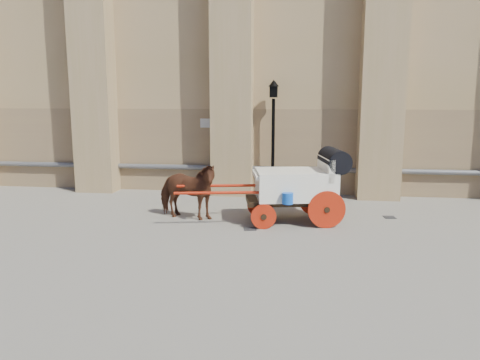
# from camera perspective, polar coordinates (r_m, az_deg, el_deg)

# --- Properties ---
(ground) EXTENTS (90.00, 90.00, 0.00)m
(ground) POSITION_cam_1_polar(r_m,az_deg,el_deg) (13.08, 1.08, -5.04)
(ground) COLOR slate
(ground) RESTS_ON ground
(horse) EXTENTS (2.08, 1.33, 1.63)m
(horse) POSITION_cam_1_polar(r_m,az_deg,el_deg) (13.22, -6.49, -1.32)
(horse) COLOR brown
(horse) RESTS_ON ground
(carriage) EXTENTS (4.79, 2.08, 2.03)m
(carriage) POSITION_cam_1_polar(r_m,az_deg,el_deg) (12.91, 7.45, -0.34)
(carriage) COLOR black
(carriage) RESTS_ON ground
(street_lamp) EXTENTS (0.37, 0.37, 3.99)m
(street_lamp) POSITION_cam_1_polar(r_m,az_deg,el_deg) (16.20, 4.06, 5.52)
(street_lamp) COLOR black
(street_lamp) RESTS_ON ground
(drain_grate_near) EXTENTS (0.38, 0.38, 0.01)m
(drain_grate_near) POSITION_cam_1_polar(r_m,az_deg,el_deg) (12.31, 1.22, -5.98)
(drain_grate_near) COLOR black
(drain_grate_near) RESTS_ON ground
(drain_grate_far) EXTENTS (0.35, 0.35, 0.01)m
(drain_grate_far) POSITION_cam_1_polar(r_m,az_deg,el_deg) (14.15, 17.76, -4.34)
(drain_grate_far) COLOR black
(drain_grate_far) RESTS_ON ground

